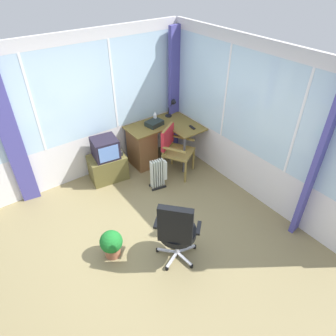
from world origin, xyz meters
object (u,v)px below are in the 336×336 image
object	(u,v)px
desk	(145,145)
spray_bottle	(155,117)
wooden_armchair	(172,145)
space_heater	(159,173)
potted_plant	(111,243)
office_chair	(177,230)
desk_lamp	(173,105)
paper_tray	(154,123)
tv_remote	(192,127)
tv_on_stand	(107,161)

from	to	relation	value
desk	spray_bottle	size ratio (longest dim) A/B	5.73
wooden_armchair	space_heater	distance (m)	0.60
potted_plant	spray_bottle	bearing A→B (deg)	41.94
wooden_armchair	spray_bottle	bearing A→B (deg)	85.83
spray_bottle	office_chair	size ratio (longest dim) A/B	0.20
potted_plant	office_chair	bearing A→B (deg)	-41.84
desk_lamp	office_chair	world-z (taller)	desk_lamp
spray_bottle	potted_plant	xyz separation A→B (m)	(-1.87, -1.68, -0.65)
paper_tray	wooden_armchair	size ratio (longest dim) A/B	0.32
desk_lamp	tv_remote	xyz separation A→B (m)	(-0.00, -0.59, -0.22)
spray_bottle	space_heater	size ratio (longest dim) A/B	0.38
desk	paper_tray	distance (m)	0.45
tv_remote	tv_on_stand	world-z (taller)	tv_on_stand
desk_lamp	tv_remote	world-z (taller)	desk_lamp
tv_remote	wooden_armchair	size ratio (longest dim) A/B	0.16
desk	space_heater	size ratio (longest dim) A/B	2.20
desk_lamp	space_heater	xyz separation A→B (m)	(-0.93, -0.84, -0.71)
office_chair	tv_on_stand	distance (m)	2.19
paper_tray	office_chair	size ratio (longest dim) A/B	0.28
wooden_armchair	potted_plant	distance (m)	2.15
desk	potted_plant	size ratio (longest dim) A/B	2.96
desk_lamp	wooden_armchair	bearing A→B (deg)	-127.71
office_chair	tv_on_stand	world-z (taller)	office_chair
wooden_armchair	office_chair	distance (m)	2.03
spray_bottle	tv_on_stand	bearing A→B (deg)	-175.56
tv_remote	potted_plant	size ratio (longest dim) A/B	0.36
desk	office_chair	bearing A→B (deg)	-112.63
desk_lamp	spray_bottle	distance (m)	0.44
tv_remote	paper_tray	distance (m)	0.71
space_heater	potted_plant	distance (m)	1.60
paper_tray	tv_on_stand	bearing A→B (deg)	179.40
desk	potted_plant	distance (m)	2.24
desk_lamp	potted_plant	distance (m)	2.95
spray_bottle	wooden_armchair	distance (m)	0.67
tv_on_stand	space_heater	world-z (taller)	tv_on_stand
paper_tray	potted_plant	bearing A→B (deg)	-138.42
tv_on_stand	potted_plant	bearing A→B (deg)	-115.49
space_heater	office_chair	bearing A→B (deg)	-116.32
spray_bottle	paper_tray	distance (m)	0.14
desk_lamp	space_heater	world-z (taller)	desk_lamp
potted_plant	desk	bearing A→B (deg)	45.53
spray_bottle	tv_on_stand	xyz separation A→B (m)	(-1.11, -0.09, -0.51)
spray_bottle	paper_tray	size ratio (longest dim) A/B	0.72
desk_lamp	potted_plant	world-z (taller)	desk_lamp
desk_lamp	wooden_armchair	size ratio (longest dim) A/B	0.38
space_heater	tv_on_stand	bearing A→B (deg)	128.74
desk_lamp	tv_on_stand	size ratio (longest dim) A/B	0.43
desk_lamp	space_heater	bearing A→B (deg)	-138.08
paper_tray	space_heater	xyz separation A→B (m)	(-0.42, -0.74, -0.53)
desk	space_heater	distance (m)	0.79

